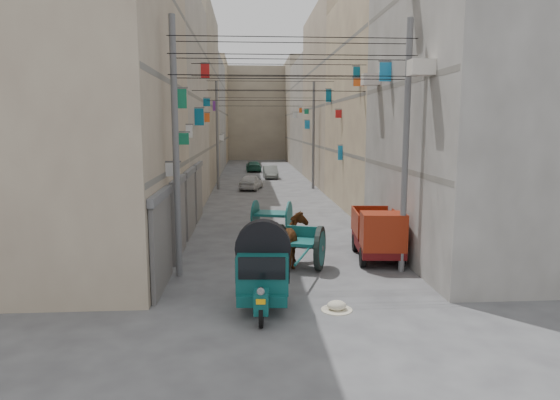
{
  "coord_description": "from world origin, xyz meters",
  "views": [
    {
      "loc": [
        -1.42,
        -9.54,
        4.71
      ],
      "look_at": [
        -0.36,
        6.5,
        2.33
      ],
      "focal_mm": 32.0,
      "sensor_mm": 36.0,
      "label": 1
    }
  ],
  "objects": [
    {
      "name": "mini_truck",
      "position": [
        3.16,
        7.22,
        0.9
      ],
      "size": [
        1.79,
        3.45,
        1.87
      ],
      "rotation": [
        0.0,
        0.0,
        -0.1
      ],
      "color": "black",
      "rests_on": "ground"
    },
    {
      "name": "horse",
      "position": [
        0.21,
        7.0,
        0.87
      ],
      "size": [
        1.12,
        2.13,
        1.74
      ],
      "primitive_type": "imported",
      "rotation": [
        0.0,
        0.0,
        3.05
      ],
      "color": "maroon",
      "rests_on": "ground"
    },
    {
      "name": "shutters_left",
      "position": [
        -3.92,
        10.38,
        1.49
      ],
      "size": [
        0.18,
        14.4,
        2.88
      ],
      "color": "#49494E",
      "rests_on": "ground"
    },
    {
      "name": "signboards",
      "position": [
        -0.01,
        21.66,
        3.43
      ],
      "size": [
        8.22,
        40.52,
        5.67
      ],
      "color": "#167A53",
      "rests_on": "ground"
    },
    {
      "name": "overhead_cables",
      "position": [
        0.0,
        14.4,
        6.77
      ],
      "size": [
        7.4,
        22.52,
        1.12
      ],
      "color": "black",
      "rests_on": "ground"
    },
    {
      "name": "tonga_cart",
      "position": [
        0.29,
        6.53,
        0.77
      ],
      "size": [
        2.19,
        3.48,
        1.47
      ],
      "rotation": [
        0.0,
        0.0,
        -0.32
      ],
      "color": "black",
      "rests_on": "ground"
    },
    {
      "name": "building_row_left",
      "position": [
        -8.0,
        34.13,
        6.46
      ],
      "size": [
        8.0,
        62.0,
        14.0
      ],
      "color": "tan",
      "rests_on": "ground"
    },
    {
      "name": "ground",
      "position": [
        0.0,
        0.0,
        0.0
      ],
      "size": [
        140.0,
        140.0,
        0.0
      ],
      "primitive_type": "plane",
      "color": "#444446",
      "rests_on": "ground"
    },
    {
      "name": "distant_car_white",
      "position": [
        -1.12,
        27.74,
        0.58
      ],
      "size": [
        2.06,
        3.6,
        1.15
      ],
      "primitive_type": "imported",
      "rotation": [
        0.0,
        0.0,
        2.92
      ],
      "color": "silver",
      "rests_on": "ground"
    },
    {
      "name": "distant_car_green",
      "position": [
        -0.73,
        42.89,
        0.54
      ],
      "size": [
        1.63,
        3.79,
        1.09
      ],
      "primitive_type": "imported",
      "rotation": [
        0.0,
        0.0,
        3.17
      ],
      "color": "#1B4E3D",
      "rests_on": "ground"
    },
    {
      "name": "auto_rickshaw",
      "position": [
        -1.03,
        2.99,
        1.05
      ],
      "size": [
        1.57,
        2.57,
        1.78
      ],
      "rotation": [
        0.0,
        0.0,
        -0.07
      ],
      "color": "black",
      "rests_on": "ground"
    },
    {
      "name": "feed_sack",
      "position": [
        0.86,
        2.68,
        0.13
      ],
      "size": [
        0.51,
        0.4,
        0.25
      ],
      "primitive_type": "ellipsoid",
      "color": "beige",
      "rests_on": "ground"
    },
    {
      "name": "utility_poles",
      "position": [
        0.0,
        17.0,
        4.0
      ],
      "size": [
        7.4,
        22.2,
        8.0
      ],
      "color": "#606062",
      "rests_on": "ground"
    },
    {
      "name": "end_cap_building",
      "position": [
        0.0,
        66.0,
        6.5
      ],
      "size": [
        22.0,
        10.0,
        13.0
      ],
      "primitive_type": "cube",
      "color": "tan",
      "rests_on": "ground"
    },
    {
      "name": "ac_units",
      "position": [
        3.65,
        7.67,
        7.43
      ],
      "size": [
        0.7,
        6.55,
        3.35
      ],
      "color": "beige",
      "rests_on": "ground"
    },
    {
      "name": "distant_car_grey",
      "position": [
        0.72,
        35.91,
        0.57
      ],
      "size": [
        1.33,
        3.51,
        1.14
      ],
      "primitive_type": "imported",
      "rotation": [
        0.0,
        0.0,
        0.03
      ],
      "color": "slate",
      "rests_on": "ground"
    },
    {
      "name": "building_row_right",
      "position": [
        8.0,
        34.13,
        6.46
      ],
      "size": [
        8.0,
        62.0,
        14.0
      ],
      "color": "#A39E98",
      "rests_on": "ground"
    },
    {
      "name": "second_cart",
      "position": [
        -0.32,
        12.38,
        0.77
      ],
      "size": [
        1.94,
        1.81,
        1.44
      ],
      "rotation": [
        0.0,
        0.0,
        -0.27
      ],
      "color": "#12504E",
      "rests_on": "ground"
    }
  ]
}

